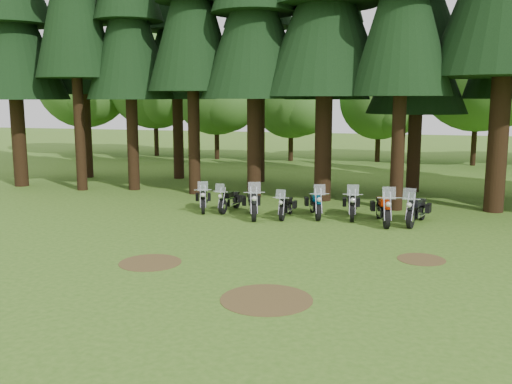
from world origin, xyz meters
TOP-DOWN VIEW (x-y plane):
  - ground at (0.00, 0.00)m, footprint 120.00×120.00m
  - pine_back_1 at (-9.26, 14.35)m, footprint 4.52×4.52m
  - pine_back_2 at (-4.38, 14.40)m, footprint 4.85×4.85m
  - pine_back_4 at (4.04, 13.25)m, footprint 4.94×4.94m
  - decid_0 at (-22.10, 25.26)m, footprint 8.00×7.78m
  - decid_1 at (-15.99, 25.76)m, footprint 7.91×7.69m
  - decid_2 at (-10.43, 24.78)m, footprint 6.72×6.53m
  - decid_3 at (-4.71, 25.13)m, footprint 6.12×5.95m
  - decid_4 at (1.58, 26.32)m, footprint 5.93×5.76m
  - decid_5 at (8.29, 25.71)m, footprint 8.45×8.21m
  - dirt_patch_0 at (-3.00, -2.00)m, footprint 1.80×1.80m
  - dirt_patch_1 at (4.50, 0.50)m, footprint 1.40×1.40m
  - dirt_patch_2 at (1.00, -4.00)m, footprint 2.20×2.20m
  - motorcycle_0 at (-4.34, 5.62)m, footprint 1.05×2.15m
  - motorcycle_1 at (-3.23, 5.83)m, footprint 0.47×2.06m
  - motorcycle_2 at (-1.98, 4.92)m, footprint 1.16×2.45m
  - motorcycle_3 at (-0.67, 5.22)m, footprint 0.38×2.00m
  - motorcycle_4 at (0.41, 5.71)m, footprint 1.00×2.30m
  - motorcycle_5 at (1.83, 5.91)m, footprint 0.62×2.37m
  - motorcycle_6 at (3.08, 5.15)m, footprint 0.84×2.51m
  - motorcycle_7 at (4.30, 5.40)m, footprint 0.86×2.41m

SIDE VIEW (x-z plane):
  - ground at x=0.00m, z-range 0.00..0.00m
  - dirt_patch_0 at x=-3.00m, z-range 0.00..0.01m
  - dirt_patch_1 at x=4.50m, z-range 0.00..0.01m
  - dirt_patch_2 at x=1.00m, z-range 0.00..0.01m
  - motorcycle_3 at x=-0.67m, z-range -0.21..1.06m
  - motorcycle_1 at x=-3.23m, z-range -0.21..1.08m
  - motorcycle_0 at x=-4.34m, z-range -0.23..1.16m
  - motorcycle_4 at x=0.41m, z-range -0.24..1.22m
  - motorcycle_5 at x=1.83m, z-range -0.25..1.24m
  - motorcycle_7 at x=4.30m, z-range -0.25..1.27m
  - motorcycle_2 at x=-1.98m, z-range -0.26..1.32m
  - motorcycle_6 at x=3.08m, z-range -0.26..1.32m
  - decid_4 at x=1.58m, z-range 0.67..8.07m
  - decid_3 at x=-4.71m, z-range 0.69..8.34m
  - decid_2 at x=-10.43m, z-range 0.76..9.15m
  - decid_1 at x=-15.99m, z-range 0.89..10.77m
  - decid_0 at x=-22.10m, z-range 0.90..10.90m
  - decid_5 at x=8.29m, z-range 0.95..11.51m
  - pine_back_4 at x=4.04m, z-range 1.36..15.14m
  - pine_back_1 at x=-9.26m, z-range 1.60..17.82m
  - pine_back_2 at x=-4.38m, z-range 1.61..17.91m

